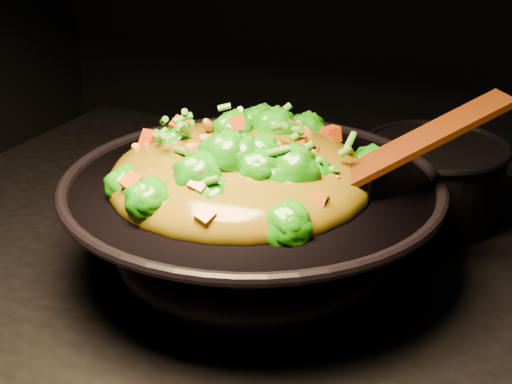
% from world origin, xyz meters
% --- Properties ---
extents(wok, '(0.52, 0.52, 0.12)m').
position_xyz_m(wok, '(-0.04, -0.00, 0.96)').
color(wok, black).
rests_on(wok, stovetop).
extents(stir_fry, '(0.39, 0.39, 0.11)m').
position_xyz_m(stir_fry, '(-0.06, -0.01, 1.07)').
color(stir_fry, '#1A7A08').
rests_on(stir_fry, wok).
extents(spatula, '(0.23, 0.21, 0.11)m').
position_xyz_m(spatula, '(0.11, 0.04, 1.07)').
color(spatula, '#341605').
rests_on(spatula, wok).
extents(back_pot, '(0.22, 0.22, 0.11)m').
position_xyz_m(back_pot, '(0.11, 0.25, 0.95)').
color(back_pot, black).
rests_on(back_pot, stovetop).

